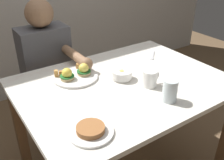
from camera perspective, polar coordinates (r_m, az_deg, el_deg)
The scene contains 8 objects.
dining_table at distance 1.56m, azimuth 2.62°, elevation -3.88°, with size 1.20×0.90×0.74m.
eggs_benedict_plate at distance 1.55m, azimuth -8.18°, elevation 1.16°, with size 0.27×0.27×0.09m.
fruit_bowl at distance 1.52m, azimuth 2.28°, elevation 1.22°, with size 0.12×0.12×0.06m.
coffee_mug at distance 1.45m, azimuth 8.46°, elevation 0.45°, with size 0.11×0.08×0.09m.
fork at distance 1.86m, azimuth 9.06°, elevation 5.33°, with size 0.13×0.12×0.00m.
water_glass_near at distance 1.34m, azimuth 12.71°, elevation -2.46°, with size 0.08×0.08×0.12m.
side_plate at distance 1.12m, azimuth -4.77°, elevation -11.13°, with size 0.20×0.20×0.04m.
diner_person at distance 1.92m, azimuth -13.93°, elevation 2.51°, with size 0.34×0.54×1.14m.
Camera 1 is at (-0.79, -1.04, 1.47)m, focal length 41.17 mm.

